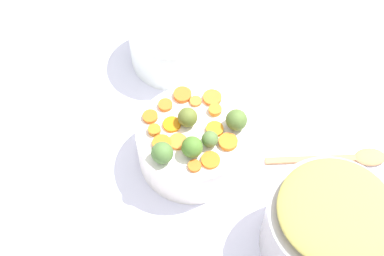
% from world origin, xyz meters
% --- Properties ---
extents(tabletop, '(2.40, 2.40, 0.02)m').
position_xyz_m(tabletop, '(0.00, 0.00, 0.01)').
color(tabletop, white).
rests_on(tabletop, ground).
extents(serving_bowl_carrots, '(0.22, 0.22, 0.10)m').
position_xyz_m(serving_bowl_carrots, '(-0.01, -0.01, 0.07)').
color(serving_bowl_carrots, white).
rests_on(serving_bowl_carrots, tabletop).
extents(metal_pot, '(0.23, 0.23, 0.14)m').
position_xyz_m(metal_pot, '(-0.12, 0.29, 0.09)').
color(metal_pot, '#BDB7B6').
rests_on(metal_pot, tabletop).
extents(stuffing_mound, '(0.20, 0.20, 0.03)m').
position_xyz_m(stuffing_mound, '(-0.12, 0.29, 0.18)').
color(stuffing_mound, tan).
rests_on(stuffing_mound, metal_pot).
extents(carrot_slice_0, '(0.05, 0.05, 0.01)m').
position_xyz_m(carrot_slice_0, '(-0.06, 0.05, 0.13)').
color(carrot_slice_0, orange).
rests_on(carrot_slice_0, serving_bowl_carrots).
extents(carrot_slice_1, '(0.03, 0.03, 0.01)m').
position_xyz_m(carrot_slice_1, '(-0.00, -0.09, 0.13)').
color(carrot_slice_1, orange).
rests_on(carrot_slice_1, serving_bowl_carrots).
extents(carrot_slice_2, '(0.05, 0.05, 0.01)m').
position_xyz_m(carrot_slice_2, '(0.02, -0.00, 0.13)').
color(carrot_slice_2, orange).
rests_on(carrot_slice_2, serving_bowl_carrots).
extents(carrot_slice_3, '(0.04, 0.04, 0.01)m').
position_xyz_m(carrot_slice_3, '(0.04, -0.08, 0.13)').
color(carrot_slice_3, orange).
rests_on(carrot_slice_3, serving_bowl_carrots).
extents(carrot_slice_4, '(0.03, 0.03, 0.01)m').
position_xyz_m(carrot_slice_4, '(-0.06, -0.06, 0.13)').
color(carrot_slice_4, orange).
rests_on(carrot_slice_4, serving_bowl_carrots).
extents(carrot_slice_5, '(0.05, 0.05, 0.01)m').
position_xyz_m(carrot_slice_5, '(-0.01, 0.07, 0.13)').
color(carrot_slice_5, orange).
rests_on(carrot_slice_5, serving_bowl_carrots).
extents(carrot_slice_6, '(0.03, 0.03, 0.01)m').
position_xyz_m(carrot_slice_6, '(0.05, -0.05, 0.13)').
color(carrot_slice_6, orange).
rests_on(carrot_slice_6, serving_bowl_carrots).
extents(carrot_slice_7, '(0.03, 0.03, 0.01)m').
position_xyz_m(carrot_slice_7, '(0.02, 0.06, 0.13)').
color(carrot_slice_7, orange).
rests_on(carrot_slice_7, serving_bowl_carrots).
extents(carrot_slice_8, '(0.05, 0.05, 0.01)m').
position_xyz_m(carrot_slice_8, '(-0.09, -0.05, 0.13)').
color(carrot_slice_8, orange).
rests_on(carrot_slice_8, serving_bowl_carrots).
extents(carrot_slice_9, '(0.04, 0.04, 0.01)m').
position_xyz_m(carrot_slice_9, '(-0.05, 0.01, 0.13)').
color(carrot_slice_9, orange).
rests_on(carrot_slice_9, serving_bowl_carrots).
extents(carrot_slice_10, '(0.05, 0.05, 0.01)m').
position_xyz_m(carrot_slice_10, '(0.05, -0.01, 0.13)').
color(carrot_slice_10, orange).
rests_on(carrot_slice_10, serving_bowl_carrots).
extents(carrot_slice_11, '(0.03, 0.03, 0.01)m').
position_xyz_m(carrot_slice_11, '(-0.08, -0.02, 0.13)').
color(carrot_slice_11, orange).
rests_on(carrot_slice_11, serving_bowl_carrots).
extents(carrot_slice_12, '(0.05, 0.05, 0.01)m').
position_xyz_m(carrot_slice_12, '(0.01, -0.04, 0.13)').
color(carrot_slice_12, orange).
rests_on(carrot_slice_12, serving_bowl_carrots).
extents(carrot_slice_13, '(0.05, 0.05, 0.01)m').
position_xyz_m(carrot_slice_13, '(-0.04, -0.09, 0.13)').
color(carrot_slice_13, orange).
rests_on(carrot_slice_13, serving_bowl_carrots).
extents(brussels_sprout_0, '(0.04, 0.04, 0.04)m').
position_xyz_m(brussels_sprout_0, '(0.07, 0.02, 0.14)').
color(brussels_sprout_0, '#4D7535').
rests_on(brussels_sprout_0, serving_bowl_carrots).
extents(brussels_sprout_1, '(0.04, 0.04, 0.04)m').
position_xyz_m(brussels_sprout_1, '(-0.09, 0.03, 0.14)').
color(brussels_sprout_1, '#557231').
rests_on(brussels_sprout_1, serving_bowl_carrots).
extents(brussels_sprout_2, '(0.03, 0.03, 0.03)m').
position_xyz_m(brussels_sprout_2, '(-0.03, 0.03, 0.14)').
color(brussels_sprout_2, '#547438').
rests_on(brussels_sprout_2, serving_bowl_carrots).
extents(brussels_sprout_3, '(0.04, 0.04, 0.04)m').
position_xyz_m(brussels_sprout_3, '(0.01, 0.03, 0.14)').
color(brussels_sprout_3, '#4A7729').
rests_on(brussels_sprout_3, serving_bowl_carrots).
extents(brussels_sprout_4, '(0.04, 0.04, 0.04)m').
position_xyz_m(brussels_sprout_4, '(-0.02, -0.03, 0.14)').
color(brussels_sprout_4, '#5E6B2A').
rests_on(brussels_sprout_4, serving_bowl_carrots).
extents(wooden_spoon, '(0.24, 0.15, 0.01)m').
position_xyz_m(wooden_spoon, '(-0.29, 0.17, 0.03)').
color(wooden_spoon, tan).
rests_on(wooden_spoon, tabletop).
extents(casserole_dish, '(0.20, 0.20, 0.11)m').
position_xyz_m(casserole_dish, '(-0.12, -0.26, 0.08)').
color(casserole_dish, white).
rests_on(casserole_dish, tabletop).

